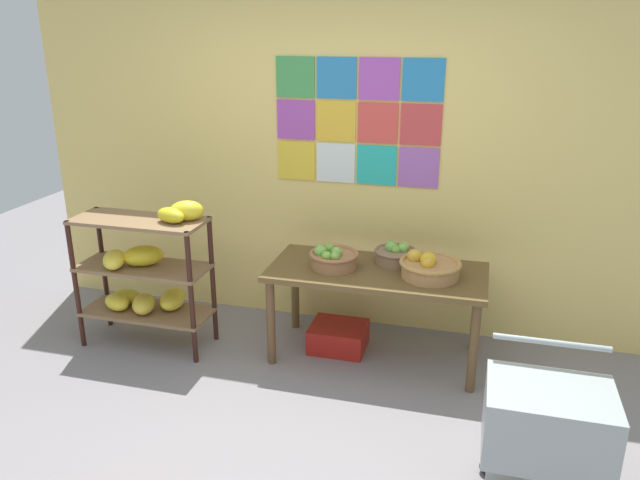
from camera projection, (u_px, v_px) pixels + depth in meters
The scene contains 9 objects.
ground at pixel (266, 467), 3.30m from camera, with size 9.65×9.65×0.00m, color gray.
back_wall_with_art at pixel (346, 152), 4.54m from camera, with size 4.95×0.07×2.71m.
banana_shelf_unit at pixel (146, 270), 4.40m from camera, with size 0.95×0.48×1.10m.
display_table at pixel (377, 281), 4.22m from camera, with size 1.48×0.68×0.66m.
fruit_basket_left at pixel (429, 267), 4.05m from camera, with size 0.41×0.41×0.17m.
fruit_basket_back_right at pixel (333, 258), 4.20m from camera, with size 0.34×0.34×0.16m.
fruit_basket_back_left at pixel (396, 254), 4.29m from camera, with size 0.30×0.30×0.15m.
produce_crate_under_table at pixel (338, 337), 4.48m from camera, with size 0.40×0.34×0.18m, color #AB1D16.
shopping_cart at pixel (547, 427), 2.90m from camera, with size 0.58×0.47×0.78m.
Camera 1 is at (0.99, -2.54, 2.24)m, focal length 34.50 mm.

